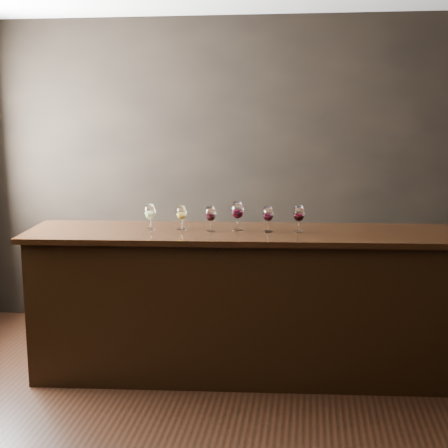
# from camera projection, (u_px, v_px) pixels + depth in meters

# --- Properties ---
(room_shell) EXTENTS (5.02, 4.52, 2.81)m
(room_shell) POSITION_uv_depth(u_px,v_px,m) (175.00, 144.00, 3.50)
(room_shell) COLOR black
(room_shell) RESTS_ON ground
(bar_counter) EXTENTS (3.11, 0.91, 1.07)m
(bar_counter) POSITION_uv_depth(u_px,v_px,m) (241.00, 306.00, 4.70)
(bar_counter) COLOR black
(bar_counter) RESTS_ON ground
(bar_top) EXTENTS (3.22, 0.99, 0.04)m
(bar_top) POSITION_uv_depth(u_px,v_px,m) (241.00, 234.00, 4.59)
(bar_top) COLOR black
(bar_top) RESTS_ON bar_counter
(back_bar_shelf) EXTENTS (2.42, 0.40, 0.87)m
(back_bar_shelf) POSITION_uv_depth(u_px,v_px,m) (230.00, 285.00, 5.61)
(back_bar_shelf) COLOR black
(back_bar_shelf) RESTS_ON ground
(glass_white) EXTENTS (0.08, 0.08, 0.19)m
(glass_white) POSITION_uv_depth(u_px,v_px,m) (150.00, 212.00, 4.64)
(glass_white) COLOR white
(glass_white) RESTS_ON bar_top
(glass_amber) EXTENTS (0.08, 0.08, 0.18)m
(glass_amber) POSITION_uv_depth(u_px,v_px,m) (181.00, 213.00, 4.63)
(glass_amber) COLOR white
(glass_amber) RESTS_ON bar_top
(glass_red_a) EXTENTS (0.08, 0.08, 0.19)m
(glass_red_a) POSITION_uv_depth(u_px,v_px,m) (211.00, 215.00, 4.56)
(glass_red_a) COLOR white
(glass_red_a) RESTS_ON bar_top
(glass_red_b) EXTENTS (0.09, 0.09, 0.22)m
(glass_red_b) POSITION_uv_depth(u_px,v_px,m) (238.00, 211.00, 4.59)
(glass_red_b) COLOR white
(glass_red_b) RESTS_ON bar_top
(glass_red_c) EXTENTS (0.08, 0.08, 0.19)m
(glass_red_c) POSITION_uv_depth(u_px,v_px,m) (268.00, 215.00, 4.55)
(glass_red_c) COLOR white
(glass_red_c) RESTS_ON bar_top
(glass_red_d) EXTENTS (0.08, 0.08, 0.19)m
(glass_red_d) POSITION_uv_depth(u_px,v_px,m) (299.00, 214.00, 4.54)
(glass_red_d) COLOR white
(glass_red_d) RESTS_ON bar_top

